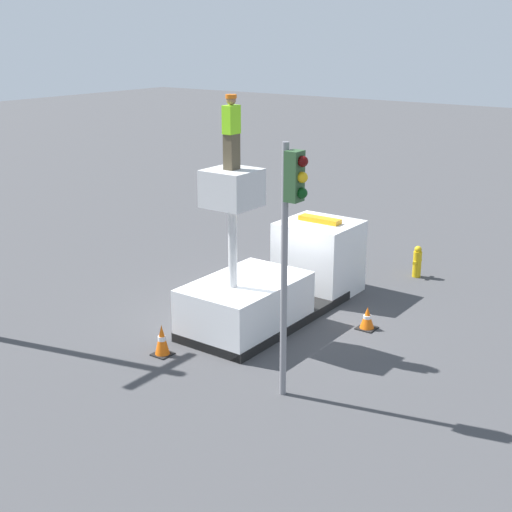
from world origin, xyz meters
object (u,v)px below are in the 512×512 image
at_px(fire_hydrant, 417,262).
at_px(traffic_cone_rear, 162,341).
at_px(bucket_truck, 279,280).
at_px(worker, 231,132).
at_px(traffic_cone_curbside, 367,319).
at_px(traffic_light_pole, 291,223).

relative_size(fire_hydrant, traffic_cone_rear, 1.31).
distance_m(bucket_truck, fire_hydrant, 5.43).
bearing_deg(bucket_truck, traffic_cone_rear, 168.89).
height_order(fire_hydrant, traffic_cone_rear, fire_hydrant).
relative_size(bucket_truck, worker, 3.60).
height_order(worker, traffic_cone_curbside, worker).
relative_size(bucket_truck, traffic_cone_rear, 8.05).
relative_size(fire_hydrant, traffic_cone_curbside, 1.68).
bearing_deg(traffic_light_pole, traffic_cone_rear, 91.64).
bearing_deg(traffic_light_pole, traffic_cone_curbside, 4.18).
bearing_deg(bucket_truck, worker, 180.00).
bearing_deg(traffic_cone_rear, worker, -22.64).
distance_m(traffic_light_pole, traffic_cone_rear, 4.98).
distance_m(traffic_light_pole, fire_hydrant, 9.53).
bearing_deg(fire_hydrant, traffic_cone_curbside, -171.88).
distance_m(bucket_truck, worker, 4.73).
distance_m(worker, traffic_cone_curbside, 6.07).
distance_m(worker, fire_hydrant, 8.76).
height_order(traffic_light_pole, fire_hydrant, traffic_light_pole).
xyz_separation_m(bucket_truck, traffic_cone_curbside, (0.44, -2.50, -0.67)).
height_order(bucket_truck, traffic_light_pole, traffic_light_pole).
distance_m(bucket_truck, traffic_cone_rear, 3.99).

